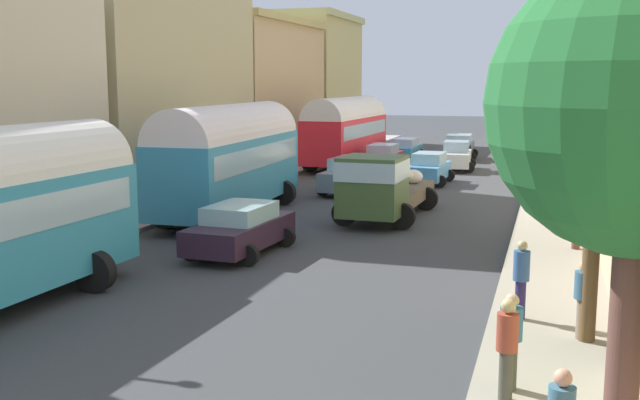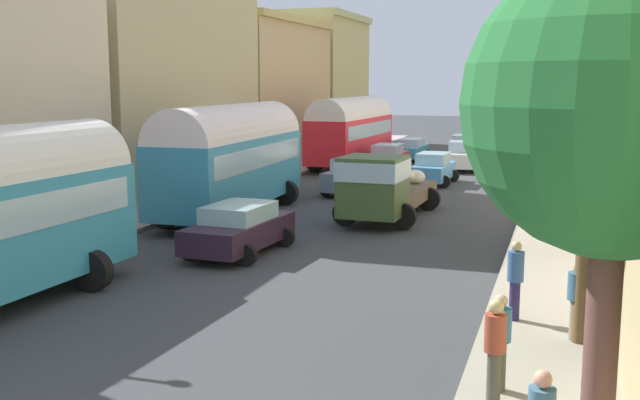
{
  "view_description": "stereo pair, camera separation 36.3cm",
  "coord_description": "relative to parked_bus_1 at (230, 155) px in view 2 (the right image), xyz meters",
  "views": [
    {
      "loc": [
        7.11,
        -5.53,
        5.06
      ],
      "look_at": [
        0.0,
        17.59,
        1.23
      ],
      "focal_mm": 42.55,
      "sensor_mm": 36.0,
      "label": 1
    },
    {
      "loc": [
        7.45,
        -5.42,
        5.06
      ],
      "look_at": [
        0.0,
        17.59,
        1.23
      ],
      "focal_mm": 42.55,
      "sensor_mm": 36.0,
      "label": 2
    }
  ],
  "objects": [
    {
      "name": "roadside_tree_0",
      "position": [
        12.33,
        -18.01,
        2.48
      ],
      "size": [
        2.98,
        2.98,
        6.32
      ],
      "color": "brown",
      "rests_on": "ground"
    },
    {
      "name": "car_2",
      "position": [
        5.8,
        23.33,
        -1.49
      ],
      "size": [
        2.45,
        4.26,
        1.61
      ],
      "color": "#1F272F",
      "rests_on": "ground"
    },
    {
      "name": "parked_bus_2",
      "position": [
        -0.08,
        17.06,
        -0.04
      ],
      "size": [
        3.49,
        9.74,
        4.1
      ],
      "color": "red",
      "rests_on": "ground"
    },
    {
      "name": "pedestrian_3",
      "position": [
        11.05,
        -10.17,
        -1.27
      ],
      "size": [
        0.45,
        0.45,
        1.81
      ],
      "color": "#2A224F",
      "rests_on": "ground"
    },
    {
      "name": "car_3",
      "position": [
        2.89,
        -5.75,
        -1.55
      ],
      "size": [
        2.52,
        4.32,
        1.48
      ],
      "color": "#2B1A29",
      "rests_on": "ground"
    },
    {
      "name": "building_right_4",
      "position": [
        15.14,
        37.31,
        3.12
      ],
      "size": [
        4.41,
        11.04,
        10.86
      ],
      "color": "tan",
      "rests_on": "ground"
    },
    {
      "name": "building_right_3",
      "position": [
        15.87,
        23.47,
        2.16
      ],
      "size": [
        5.88,
        14.89,
        8.94
      ],
      "color": "tan",
      "rests_on": "ground"
    },
    {
      "name": "roadside_tree_2",
      "position": [
        12.33,
        -2.81,
        2.86
      ],
      "size": [
        4.39,
        4.39,
        7.37
      ],
      "color": "brown",
      "rests_on": "ground"
    },
    {
      "name": "sidewalk_right",
      "position": [
        11.68,
        6.6,
        -2.24
      ],
      "size": [
        2.5,
        70.0,
        0.14
      ],
      "primitive_type": "cube",
      "color": "gray",
      "rests_on": "ground"
    },
    {
      "name": "parked_bus_1",
      "position": [
        0.0,
        0.0,
        0.0
      ],
      "size": [
        3.56,
        9.54,
        4.19
      ],
      "color": "teal",
      "rests_on": "ground"
    },
    {
      "name": "pedestrian_4",
      "position": [
        12.25,
        -11.06,
        -1.35
      ],
      "size": [
        0.45,
        0.45,
        1.69
      ],
      "color": "#7A6C5D",
      "rests_on": "ground"
    },
    {
      "name": "sidewalk_left",
      "position": [
        -2.82,
        6.6,
        -2.24
      ],
      "size": [
        2.5,
        70.0,
        0.14
      ],
      "primitive_type": "cube",
      "color": "#A29296",
      "rests_on": "ground"
    },
    {
      "name": "building_left_4",
      "position": [
        -6.58,
        31.6,
        2.78
      ],
      "size": [
        5.53,
        10.4,
        10.12
      ],
      "color": "tan",
      "rests_on": "ground"
    },
    {
      "name": "ground_plane",
      "position": [
        4.43,
        6.6,
        -2.31
      ],
      "size": [
        154.0,
        154.0,
        0.0
      ],
      "primitive_type": "plane",
      "color": "#37393B"
    },
    {
      "name": "building_left_2",
      "position": [
        -6.31,
        5.85,
        4.26
      ],
      "size": [
        4.48,
        13.49,
        13.14
      ],
      "color": "tan",
      "rests_on": "ground"
    },
    {
      "name": "roadside_tree_1",
      "position": [
        12.33,
        -11.16,
        2.1
      ],
      "size": [
        3.47,
        3.47,
        6.17
      ],
      "color": "brown",
      "rests_on": "ground"
    },
    {
      "name": "pedestrian_1",
      "position": [
        11.01,
        -14.42,
        -1.29
      ],
      "size": [
        0.46,
        0.46,
        1.77
      ],
      "color": "#4A483D",
      "rests_on": "ground"
    },
    {
      "name": "car_1",
      "position": [
        6.37,
        17.15,
        -1.49
      ],
      "size": [
        2.29,
        3.74,
        1.66
      ],
      "color": "silver",
      "rests_on": "ground"
    },
    {
      "name": "car_6",
      "position": [
        2.55,
        21.88,
        -1.59
      ],
      "size": [
        2.16,
        4.26,
        1.4
      ],
      "color": "#3496C5",
      "rests_on": "ground"
    },
    {
      "name": "building_left_3",
      "position": [
        -6.69,
        19.3,
        2.17
      ],
      "size": [
        5.77,
        12.97,
        8.91
      ],
      "color": "tan",
      "rests_on": "ground"
    },
    {
      "name": "car_0",
      "position": [
        5.78,
        11.07,
        -1.53
      ],
      "size": [
        2.27,
        3.95,
        1.54
      ],
      "color": "#4589C6",
      "rests_on": "ground"
    },
    {
      "name": "pedestrian_0",
      "position": [
        11.05,
        -13.97,
        -1.32
      ],
      "size": [
        0.39,
        0.39,
        1.73
      ],
      "color": "#474B3B",
      "rests_on": "ground"
    },
    {
      "name": "car_4",
      "position": [
        2.88,
        6.98,
        -1.49
      ],
      "size": [
        2.44,
        4.5,
        1.63
      ],
      "color": "slate",
      "rests_on": "ground"
    },
    {
      "name": "cargo_truck_0",
      "position": [
        5.76,
        0.47,
        -1.01
      ],
      "size": [
        3.13,
        7.04,
        2.49
      ],
      "color": "#374F29",
      "rests_on": "ground"
    },
    {
      "name": "car_5",
      "position": [
        2.58,
        15.08,
        -1.52
      ],
      "size": [
        2.19,
        4.05,
        1.57
      ],
      "color": "#B12C29",
      "rests_on": "ground"
    }
  ]
}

